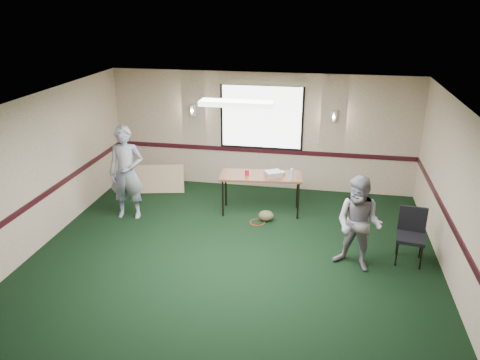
% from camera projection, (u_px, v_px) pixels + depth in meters
% --- Properties ---
extents(ground, '(8.00, 8.00, 0.00)m').
position_uv_depth(ground, '(225.00, 278.00, 7.56)').
color(ground, black).
rests_on(ground, ground).
extents(room_shell, '(8.00, 8.02, 8.00)m').
position_uv_depth(room_shell, '(248.00, 146.00, 8.92)').
color(room_shell, tan).
rests_on(room_shell, ground).
extents(folding_table, '(1.72, 0.82, 0.83)m').
position_uv_depth(folding_table, '(261.00, 178.00, 9.60)').
color(folding_table, '#553318').
rests_on(folding_table, ground).
extents(projector, '(0.41, 0.39, 0.11)m').
position_uv_depth(projector, '(273.00, 174.00, 9.49)').
color(projector, '#9C9BA3').
rests_on(projector, folding_table).
extents(game_console, '(0.22, 0.19, 0.05)m').
position_uv_depth(game_console, '(280.00, 173.00, 9.63)').
color(game_console, white).
rests_on(game_console, folding_table).
extents(red_cup, '(0.08, 0.08, 0.12)m').
position_uv_depth(red_cup, '(247.00, 173.00, 9.54)').
color(red_cup, red).
rests_on(red_cup, folding_table).
extents(water_bottle, '(0.06, 0.06, 0.21)m').
position_uv_depth(water_bottle, '(292.00, 174.00, 9.33)').
color(water_bottle, '#7DB6CC').
rests_on(water_bottle, folding_table).
extents(duffel_bag, '(0.34, 0.27, 0.22)m').
position_uv_depth(duffel_bag, '(266.00, 216.00, 9.44)').
color(duffel_bag, '#4E482C').
rests_on(duffel_bag, ground).
extents(cable_coil, '(0.35, 0.35, 0.02)m').
position_uv_depth(cable_coil, '(257.00, 222.00, 9.40)').
color(cable_coil, red).
rests_on(cable_coil, ground).
extents(folded_table, '(1.28, 0.46, 0.65)m').
position_uv_depth(folded_table, '(156.00, 179.00, 10.76)').
color(folded_table, tan).
rests_on(folded_table, ground).
extents(conference_chair, '(0.52, 0.54, 0.94)m').
position_uv_depth(conference_chair, '(411.00, 231.00, 7.91)').
color(conference_chair, black).
rests_on(conference_chair, ground).
extents(person_left, '(0.75, 0.54, 1.92)m').
position_uv_depth(person_left, '(127.00, 173.00, 9.33)').
color(person_left, '#445397').
rests_on(person_left, ground).
extents(person_right, '(0.97, 0.88, 1.61)m').
position_uv_depth(person_right, '(359.00, 224.00, 7.57)').
color(person_right, '#7A8EBF').
rests_on(person_right, ground).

